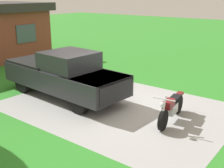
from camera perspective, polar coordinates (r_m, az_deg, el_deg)
ground_plane at (r=10.86m, az=1.07°, el=-4.51°), size 80.00×80.00×0.00m
driveway_pad at (r=10.86m, az=1.07°, el=-4.50°), size 5.93×8.15×0.01m
motorcycle at (r=9.71m, az=11.64°, el=-4.63°), size 2.21×0.70×1.09m
pickup_truck at (r=11.89m, az=-9.72°, el=2.04°), size 2.33×5.73×1.90m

